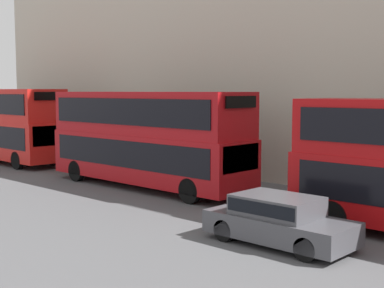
% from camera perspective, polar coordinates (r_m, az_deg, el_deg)
% --- Properties ---
extents(bus_second_in_queue, '(2.59, 10.77, 4.30)m').
position_cam_1_polar(bus_second_in_queue, '(23.88, -4.91, 0.94)').
color(bus_second_in_queue, '#A80F14').
rests_on(bus_second_in_queue, ground).
extents(bus_third_in_queue, '(2.59, 11.19, 4.44)m').
position_cam_1_polar(bus_third_in_queue, '(35.06, -19.71, 2.26)').
color(bus_third_in_queue, red).
rests_on(bus_third_in_queue, ground).
extents(car_hatchback, '(1.84, 4.23, 1.39)m').
position_cam_1_polar(car_hatchback, '(15.41, 9.21, -7.88)').
color(car_hatchback, '#47474C').
rests_on(car_hatchback, ground).
extents(pedestrian, '(0.36, 0.36, 1.59)m').
position_cam_1_polar(pedestrian, '(28.45, -4.76, -1.62)').
color(pedestrian, '#26262D').
rests_on(pedestrian, ground).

